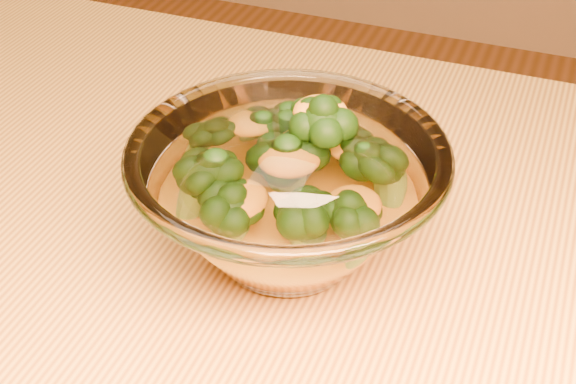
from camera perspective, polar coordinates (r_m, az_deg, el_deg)
The scene contains 3 objects.
glass_bowl at distance 0.50m, azimuth 0.00°, elevation -0.39°, with size 0.20×0.20×0.09m.
cheese_sauce at distance 0.51m, azimuth 0.00°, elevation -2.05°, with size 0.12×0.12×0.03m, color orange.
broccoli_heap at distance 0.50m, azimuth 0.18°, elevation 1.61°, with size 0.13×0.14×0.08m.
Camera 1 is at (0.10, -0.27, 1.10)m, focal length 50.00 mm.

